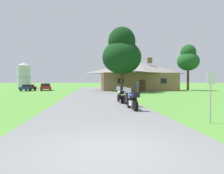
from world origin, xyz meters
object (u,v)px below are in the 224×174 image
at_px(metal_silo_distant, 24,76).
at_px(parked_red_suv_far_left, 46,87).
at_px(motorcycle_black_second_in_row, 129,98).
at_px(motorcycle_blue_nearest_to_camera, 133,101).
at_px(motorcycle_white_farthest_in_row, 121,96).
at_px(metal_signpost_roadside, 211,91).
at_px(tree_by_lodge_front, 122,53).
at_px(tree_right_of_lodge, 188,59).
at_px(parked_navy_sedan_far_left, 28,87).
at_px(bystander_blue_shirt_near_lodge, 138,87).

height_order(metal_silo_distant, parked_red_suv_far_left, metal_silo_distant).
height_order(motorcycle_black_second_in_row, parked_red_suv_far_left, parked_red_suv_far_left).
height_order(motorcycle_blue_nearest_to_camera, motorcycle_white_farthest_in_row, same).
relative_size(motorcycle_blue_nearest_to_camera, metal_signpost_roadside, 0.97).
xyz_separation_m(metal_signpost_roadside, tree_by_lodge_front, (0.05, 25.26, 5.12)).
height_order(motorcycle_blue_nearest_to_camera, motorcycle_black_second_in_row, same).
height_order(metal_signpost_roadside, tree_right_of_lodge, tree_right_of_lodge).
xyz_separation_m(motorcycle_blue_nearest_to_camera, motorcycle_black_second_in_row, (0.17, 2.05, -0.01)).
xyz_separation_m(motorcycle_white_farthest_in_row, parked_navy_sedan_far_left, (-14.15, 24.02, 0.03)).
xyz_separation_m(metal_signpost_roadside, parked_red_suv_far_left, (-13.82, 33.63, -0.57)).
height_order(motorcycle_blue_nearest_to_camera, tree_right_of_lodge, tree_right_of_lodge).
bearing_deg(motorcycle_blue_nearest_to_camera, parked_red_suv_far_left, 106.36).
relative_size(bystander_blue_shirt_near_lodge, tree_right_of_lodge, 0.19).
bearing_deg(motorcycle_blue_nearest_to_camera, motorcycle_white_farthest_in_row, 86.86).
distance_m(bystander_blue_shirt_near_lodge, tree_by_lodge_front, 6.67).
distance_m(motorcycle_blue_nearest_to_camera, motorcycle_black_second_in_row, 2.06).
bearing_deg(bystander_blue_shirt_near_lodge, parked_navy_sedan_far_left, -84.51).
xyz_separation_m(motorcycle_black_second_in_row, parked_navy_sedan_far_left, (-14.42, 26.02, 0.03)).
bearing_deg(parked_red_suv_far_left, motorcycle_white_farthest_in_row, -75.49).
distance_m(motorcycle_blue_nearest_to_camera, motorcycle_white_farthest_in_row, 4.05).
bearing_deg(metal_signpost_roadside, bystander_blue_shirt_near_lodge, 84.92).
height_order(motorcycle_white_farthest_in_row, bystander_blue_shirt_near_lodge, bystander_blue_shirt_near_lodge).
xyz_separation_m(motorcycle_white_farthest_in_row, metal_silo_distant, (-19.25, 37.99, 2.68)).
bearing_deg(tree_by_lodge_front, metal_silo_distant, 136.49).
xyz_separation_m(tree_by_lodge_front, parked_red_suv_far_left, (-13.87, 8.36, -5.69)).
bearing_deg(motorcycle_black_second_in_row, motorcycle_white_farthest_in_row, 91.34).
bearing_deg(tree_by_lodge_front, bystander_blue_shirt_near_lodge, -59.44).
bearing_deg(bystander_blue_shirt_near_lodge, motorcycle_black_second_in_row, 18.68).
bearing_deg(parked_navy_sedan_far_left, motorcycle_black_second_in_row, -57.26).
bearing_deg(metal_silo_distant, motorcycle_black_second_in_row, -63.98).
relative_size(motorcycle_blue_nearest_to_camera, motorcycle_black_second_in_row, 1.00).
relative_size(motorcycle_black_second_in_row, tree_by_lodge_front, 0.20).
relative_size(metal_signpost_roadside, parked_navy_sedan_far_left, 0.50).
bearing_deg(tree_right_of_lodge, bystander_blue_shirt_near_lodge, -144.22).
bearing_deg(motorcycle_white_farthest_in_row, tree_by_lodge_front, 76.25).
bearing_deg(tree_by_lodge_front, motorcycle_white_farthest_in_row, -98.79).
xyz_separation_m(motorcycle_blue_nearest_to_camera, motorcycle_white_farthest_in_row, (-0.10, 4.05, -0.01)).
bearing_deg(metal_signpost_roadside, tree_right_of_lodge, 65.35).
bearing_deg(motorcycle_white_farthest_in_row, parked_red_suv_far_left, 108.73).
distance_m(metal_silo_distant, parked_red_suv_far_left, 15.01).
distance_m(motorcycle_white_farthest_in_row, parked_navy_sedan_far_left, 27.88).
distance_m(tree_right_of_lodge, metal_silo_distant, 39.20).
bearing_deg(motorcycle_blue_nearest_to_camera, parked_navy_sedan_far_left, 112.36).
relative_size(motorcycle_black_second_in_row, motorcycle_white_farthest_in_row, 1.00).
distance_m(motorcycle_blue_nearest_to_camera, parked_navy_sedan_far_left, 31.48).
height_order(motorcycle_black_second_in_row, tree_by_lodge_front, tree_by_lodge_front).
relative_size(tree_by_lodge_front, parked_navy_sedan_far_left, 2.47).
xyz_separation_m(motorcycle_black_second_in_row, bystander_blue_shirt_near_lodge, (4.30, 15.96, 0.34)).
bearing_deg(tree_right_of_lodge, tree_by_lodge_front, -158.51).
xyz_separation_m(motorcycle_blue_nearest_to_camera, metal_signpost_roadside, (2.51, -4.02, 0.73)).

